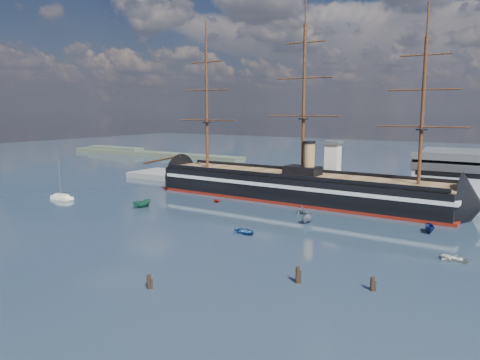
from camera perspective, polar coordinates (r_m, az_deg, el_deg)
The scene contains 16 objects.
ground at distance 119.19m, azimuth 3.90°, elevation -4.23°, with size 600.00×600.00×0.00m, color #1F3446.
quay at distance 147.77m, azimuth 14.07°, elevation -1.95°, with size 180.00×18.00×2.00m, color slate.
quay_tower at distance 145.89m, azimuth 11.22°, elevation 1.88°, with size 5.00×5.00×15.00m.
shoreline at distance 278.24m, azimuth -12.07°, elevation 3.28°, with size 120.00×10.00×4.00m.
warship at distance 138.00m, azimuth 6.17°, elevation -0.78°, with size 113.11×18.86×53.94m.
sailboat at distance 147.88m, azimuth -20.89°, elevation -1.96°, with size 7.59×2.78×11.89m.
motorboat_a at distance 129.42m, azimuth -11.87°, elevation -3.36°, with size 6.75×2.47×2.70m, color #1B5B40.
motorboat_b at distance 100.94m, azimuth 0.63°, elevation -6.58°, with size 3.40×1.36×1.59m, color #224E88.
motorboat_c at distance 111.45m, azimuth 8.20°, elevation -5.20°, with size 5.76×2.11×2.31m, color slate.
motorboat_d at distance 120.59m, azimuth 7.63°, elevation -4.13°, with size 6.56×2.84×2.41m, color gray.
motorboat_e at distance 91.64m, azimuth 24.77°, elevation -8.98°, with size 3.11×1.24×1.45m, color beige.
motorboat_f at distance 109.76m, azimuth 22.11°, elevation -5.98°, with size 5.51×2.02×2.20m, color navy.
motorboat_g at distance 134.43m, azimuth -2.89°, elevation -2.74°, with size 4.05×1.75×1.48m, color #A50D0A.
piling_near_mid at distance 72.79m, azimuth -11.01°, elevation -12.87°, with size 0.64×0.64×2.85m, color black.
piling_near_right at distance 74.14m, azimuth 7.02°, elevation -12.36°, with size 0.64×0.64×3.32m, color black.
piling_far_right at distance 73.40m, azimuth 15.80°, elevation -12.85°, with size 0.64×0.64×2.80m, color black.
Camera 1 is at (55.63, -62.03, 26.47)m, focal length 35.00 mm.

